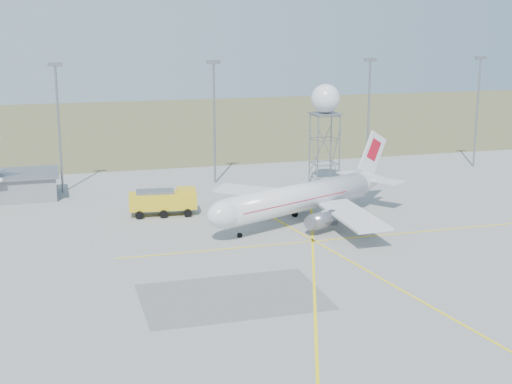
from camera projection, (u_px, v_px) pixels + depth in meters
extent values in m
plane|color=#9D9E98|center=(498.00, 335.00, 61.98)|extent=(400.00, 400.00, 0.00)
cube|color=brown|center=(190.00, 123.00, 192.78)|extent=(400.00, 120.00, 0.03)
cylinder|color=gray|center=(59.00, 130.00, 111.83)|extent=(0.36, 0.36, 20.00)
cube|color=gray|center=(55.00, 64.00, 109.47)|extent=(2.20, 0.50, 0.60)
cylinder|color=gray|center=(214.00, 124.00, 118.62)|extent=(0.36, 0.36, 20.00)
cube|color=gray|center=(214.00, 62.00, 116.26)|extent=(2.20, 0.50, 0.60)
cylinder|color=gray|center=(368.00, 118.00, 126.21)|extent=(0.36, 0.36, 20.00)
cube|color=gray|center=(371.00, 60.00, 123.85)|extent=(2.20, 0.50, 0.60)
cylinder|color=gray|center=(477.00, 114.00, 132.18)|extent=(0.36, 0.36, 20.00)
cube|color=gray|center=(481.00, 58.00, 129.82)|extent=(2.20, 0.50, 0.60)
cylinder|color=silver|center=(298.00, 198.00, 95.59)|extent=(23.58, 13.44, 3.73)
ellipsoid|color=silver|center=(228.00, 213.00, 87.91)|extent=(6.97, 5.86, 3.73)
cube|color=black|center=(221.00, 210.00, 87.07)|extent=(2.13, 2.45, 0.91)
cone|color=silver|center=(371.00, 180.00, 104.99)|extent=(6.63, 5.71, 3.73)
cube|color=silver|center=(372.00, 154.00, 104.08)|extent=(5.55, 2.73, 7.01)
cube|color=#B40C1F|center=(373.00, 150.00, 104.05)|extent=(3.05, 1.62, 3.59)
cube|color=silver|center=(354.00, 174.00, 106.78)|extent=(4.84, 5.90, 0.17)
cube|color=silver|center=(385.00, 181.00, 102.39)|extent=(4.84, 5.90, 0.17)
cube|color=silver|center=(265.00, 192.00, 102.88)|extent=(14.35, 12.93, 0.34)
cube|color=silver|center=(352.00, 215.00, 90.51)|extent=(4.86, 15.01, 0.34)
cylinder|color=slate|center=(267.00, 204.00, 99.40)|extent=(4.45, 3.57, 2.14)
cylinder|color=slate|center=(322.00, 220.00, 91.43)|extent=(4.45, 3.57, 2.14)
cube|color=#B40C1F|center=(288.00, 199.00, 94.39)|extent=(18.51, 11.16, 0.11)
cylinder|color=black|center=(240.00, 235.00, 89.82)|extent=(0.86, 0.86, 0.84)
cube|color=black|center=(308.00, 218.00, 97.50)|extent=(3.17, 5.47, 0.84)
cylinder|color=gray|center=(308.00, 215.00, 97.40)|extent=(0.30, 0.30, 1.68)
cylinder|color=gray|center=(318.00, 153.00, 113.97)|extent=(0.22, 0.22, 12.17)
cylinder|color=gray|center=(339.00, 152.00, 114.99)|extent=(0.22, 0.22, 12.17)
cylinder|color=gray|center=(331.00, 148.00, 118.49)|extent=(0.22, 0.22, 12.17)
cylinder|color=gray|center=(310.00, 149.00, 117.47)|extent=(0.22, 0.22, 12.17)
cube|color=gray|center=(325.00, 114.00, 114.82)|extent=(4.35, 4.35, 0.23)
sphere|color=silver|center=(326.00, 98.00, 114.26)|extent=(4.68, 4.68, 4.68)
cube|color=gold|center=(163.00, 201.00, 100.05)|extent=(9.68, 4.16, 2.29)
cube|color=gold|center=(186.00, 193.00, 100.38)|extent=(2.81, 3.18, 1.46)
cube|color=black|center=(192.00, 192.00, 100.48)|extent=(0.41, 2.71, 1.04)
cube|color=gray|center=(155.00, 192.00, 99.56)|extent=(5.46, 3.07, 0.42)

